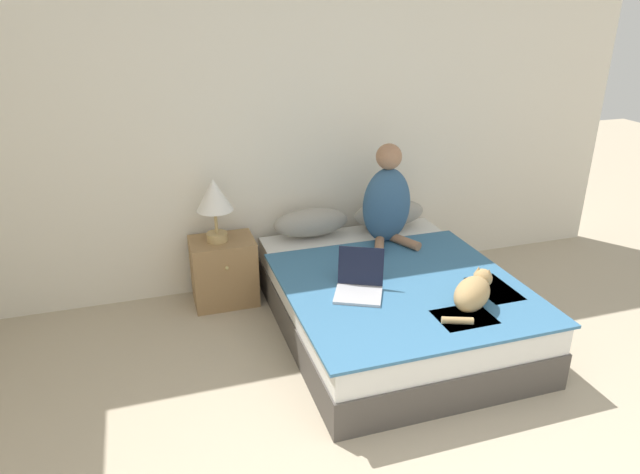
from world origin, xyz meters
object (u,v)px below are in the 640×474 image
object	(u,v)px
bed	(391,303)
cat_tabby	(473,292)
pillow_near	(311,222)
laptop_open	(359,285)
pillow_far	(389,213)
nightstand	(224,271)
person_sitting	(387,201)
table_lamp	(214,199)

from	to	relation	value
bed	cat_tabby	distance (m)	0.71
pillow_near	laptop_open	distance (m)	1.01
pillow_far	nightstand	bearing A→B (deg)	-178.35
pillow_far	laptop_open	size ratio (longest dim) A/B	1.48
pillow_far	person_sitting	bearing A→B (deg)	-118.58
pillow_far	cat_tabby	world-z (taller)	pillow_far
bed	table_lamp	world-z (taller)	table_lamp
pillow_near	pillow_far	size ratio (longest dim) A/B	1.00
bed	person_sitting	size ratio (longest dim) A/B	2.48
nightstand	pillow_near	bearing A→B (deg)	3.19
person_sitting	cat_tabby	bearing A→B (deg)	-85.03
pillow_far	nightstand	xyz separation A→B (m)	(-1.40, -0.04, -0.30)
person_sitting	nightstand	world-z (taller)	person_sitting
pillow_near	pillow_far	xyz separation A→B (m)	(0.68, 0.00, 0.00)
pillow_far	table_lamp	xyz separation A→B (m)	(-1.43, -0.04, 0.29)
bed	pillow_far	distance (m)	0.96
table_lamp	nightstand	bearing A→B (deg)	6.31
pillow_far	nightstand	size ratio (longest dim) A/B	1.17
person_sitting	nightstand	size ratio (longest dim) A/B	1.48
pillow_near	person_sitting	bearing A→B (deg)	-28.20
pillow_near	cat_tabby	distance (m)	1.52
nightstand	bed	bearing A→B (deg)	-36.47
bed	nightstand	size ratio (longest dim) A/B	3.69
person_sitting	laptop_open	bearing A→B (deg)	-124.81
pillow_near	laptop_open	size ratio (longest dim) A/B	1.48
person_sitting	table_lamp	distance (m)	1.30
cat_tabby	table_lamp	bearing A→B (deg)	96.84
pillow_near	laptop_open	world-z (taller)	laptop_open
person_sitting	table_lamp	world-z (taller)	person_sitting
pillow_far	table_lamp	size ratio (longest dim) A/B	1.26
cat_tabby	laptop_open	xyz separation A→B (m)	(-0.60, 0.38, -0.04)
bed	person_sitting	bearing A→B (deg)	71.15
person_sitting	laptop_open	xyz separation A→B (m)	(-0.50, -0.72, -0.28)
person_sitting	bed	bearing A→B (deg)	-108.85
pillow_far	cat_tabby	size ratio (longest dim) A/B	1.29
pillow_near	cat_tabby	bearing A→B (deg)	-65.92
laptop_open	table_lamp	world-z (taller)	table_lamp
bed	nightstand	xyz separation A→B (m)	(-1.06, 0.78, 0.04)
cat_tabby	bed	bearing A→B (deg)	77.71
nightstand	table_lamp	world-z (taller)	table_lamp
pillow_far	nightstand	world-z (taller)	pillow_far
cat_tabby	nightstand	bearing A→B (deg)	96.08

